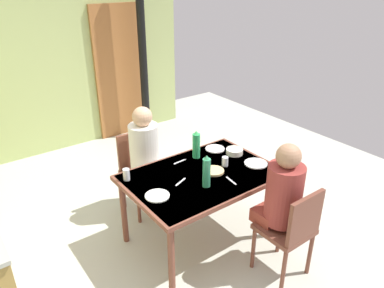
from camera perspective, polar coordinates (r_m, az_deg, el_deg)
ground_plane at (r=3.74m, az=-5.41°, el=-14.99°), size 7.00×7.00×0.00m
wall_back at (r=5.46m, az=-21.45°, el=12.53°), size 4.06×0.10×2.71m
door_wooden at (r=5.81m, az=-11.12°, el=10.86°), size 0.80×0.05×2.00m
stove_pipe_column at (r=5.61m, az=-7.71°, el=14.32°), size 0.12×0.12×2.71m
dining_table at (r=3.40m, az=1.52°, el=-5.74°), size 1.38×0.95×0.73m
chair_near_diner at (r=3.19m, az=15.27°, el=-12.63°), size 0.40×0.40×0.87m
chair_far_diner at (r=3.99m, az=-8.11°, el=-3.60°), size 0.40×0.40×0.87m
person_near_diner at (r=3.10m, az=13.92°, el=-7.32°), size 0.30×0.37×0.77m
person_far_diner at (r=3.75m, az=-7.36°, el=-0.63°), size 0.30×0.37×0.77m
water_bottle_green_near at (r=3.60m, az=0.67°, el=-0.16°), size 0.08×0.08×0.29m
water_bottle_green_far at (r=3.12m, az=2.27°, el=-4.35°), size 0.07×0.07×0.30m
serving_bowl_center at (r=3.73m, az=6.62°, el=-1.16°), size 0.17×0.17×0.05m
dinner_plate_near_left at (r=3.06m, az=-5.43°, el=-8.02°), size 0.20×0.20×0.01m
dinner_plate_near_right at (r=3.82m, az=3.61°, el=-0.75°), size 0.20×0.20×0.01m
dinner_plate_far_center at (r=3.58m, az=9.91°, el=-3.00°), size 0.22×0.22×0.01m
drinking_glass_by_near_diner at (r=3.49m, az=5.17°, el=-2.71°), size 0.06×0.06×0.09m
drinking_glass_by_far_diner at (r=3.30m, az=-10.18°, el=-4.69°), size 0.06×0.06×0.11m
bread_plate_sliced at (r=3.40m, az=3.42°, el=-4.21°), size 0.19×0.19×0.02m
cutlery_knife_near at (r=3.57m, az=-1.91°, el=-2.76°), size 0.15×0.03×0.00m
cutlery_fork_near at (r=3.28m, az=6.11°, el=-5.70°), size 0.04×0.15×0.00m
cutlery_knife_far at (r=3.24m, az=-1.80°, el=-5.93°), size 0.15×0.07×0.00m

